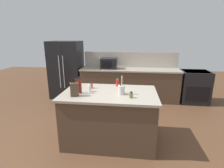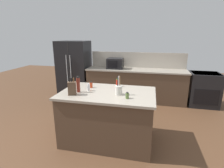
{
  "view_description": "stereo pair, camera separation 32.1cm",
  "coord_description": "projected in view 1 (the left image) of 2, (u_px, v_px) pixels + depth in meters",
  "views": [
    {
      "loc": [
        0.39,
        -2.86,
        1.9
      ],
      "look_at": [
        0.0,
        0.35,
        0.99
      ],
      "focal_mm": 28.0,
      "sensor_mm": 36.0,
      "label": 1
    },
    {
      "loc": [
        0.71,
        -2.81,
        1.9
      ],
      "look_at": [
        0.0,
        0.35,
        0.99
      ],
      "focal_mm": 28.0,
      "sensor_mm": 36.0,
      "label": 2
    }
  ],
  "objects": [
    {
      "name": "spice_jar_oregano",
      "position": [
        131.0,
        95.0,
        2.76
      ],
      "size": [
        0.06,
        0.06,
        0.1
      ],
      "color": "#567038",
      "rests_on": "kitchen_island"
    },
    {
      "name": "spice_jar_paprika",
      "position": [
        91.0,
        85.0,
        3.26
      ],
      "size": [
        0.06,
        0.06,
        0.11
      ],
      "color": "#B73D1E",
      "rests_on": "kitchen_island"
    },
    {
      "name": "wall_backsplash",
      "position": [
        130.0,
        60.0,
        5.35
      ],
      "size": [
        2.84,
        0.03,
        0.46
      ],
      "primitive_type": "cube",
      "color": "#B2A899",
      "rests_on": "back_counter_run"
    },
    {
      "name": "refrigerator",
      "position": [
        67.0,
        70.0,
        5.4
      ],
      "size": [
        0.94,
        0.75,
        1.73
      ],
      "color": "black",
      "rests_on": "ground_plane"
    },
    {
      "name": "range_oven",
      "position": [
        194.0,
        87.0,
        5.02
      ],
      "size": [
        0.76,
        0.65,
        0.92
      ],
      "color": "black",
      "rests_on": "ground_plane"
    },
    {
      "name": "knife_block",
      "position": [
        74.0,
        89.0,
        2.83
      ],
      "size": [
        0.16,
        0.14,
        0.29
      ],
      "rotation": [
        0.0,
        0.0,
        0.35
      ],
      "color": "#4C3828",
      "rests_on": "kitchen_island"
    },
    {
      "name": "vinegar_bottle",
      "position": [
        80.0,
        86.0,
        2.96
      ],
      "size": [
        0.06,
        0.06,
        0.28
      ],
      "color": "maroon",
      "rests_on": "kitchen_island"
    },
    {
      "name": "hot_sauce_bottle",
      "position": [
        117.0,
        83.0,
        3.38
      ],
      "size": [
        0.05,
        0.05,
        0.15
      ],
      "color": "red",
      "rests_on": "kitchen_island"
    },
    {
      "name": "salt_shaker",
      "position": [
        90.0,
        88.0,
        3.07
      ],
      "size": [
        0.05,
        0.05,
        0.13
      ],
      "color": "silver",
      "rests_on": "kitchen_island"
    },
    {
      "name": "utensil_crock",
      "position": [
        121.0,
        90.0,
        2.92
      ],
      "size": [
        0.12,
        0.12,
        0.32
      ],
      "color": "beige",
      "rests_on": "kitchen_island"
    },
    {
      "name": "back_counter_run",
      "position": [
        129.0,
        84.0,
        5.24
      ],
      "size": [
        2.88,
        0.66,
        0.94
      ],
      "color": "#4C3828",
      "rests_on": "ground_plane"
    },
    {
      "name": "kitchen_island",
      "position": [
        110.0,
        117.0,
        3.17
      ],
      "size": [
        1.64,
        1.03,
        0.94
      ],
      "color": "#4C3828",
      "rests_on": "ground_plane"
    },
    {
      "name": "microwave",
      "position": [
        109.0,
        63.0,
        5.14
      ],
      "size": [
        0.46,
        0.39,
        0.31
      ],
      "color": "black",
      "rests_on": "back_counter_run"
    },
    {
      "name": "ground_plane",
      "position": [
        110.0,
        139.0,
        3.3
      ],
      "size": [
        14.0,
        14.0,
        0.0
      ],
      "primitive_type": "plane",
      "color": "brown"
    }
  ]
}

